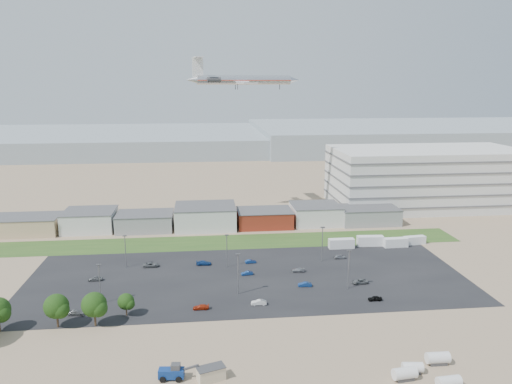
{
  "coord_description": "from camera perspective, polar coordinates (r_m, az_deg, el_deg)",
  "views": [
    {
      "loc": [
        -6.61,
        -108.94,
        52.35
      ],
      "look_at": [
        7.61,
        22.0,
        23.66
      ],
      "focal_mm": 35.0,
      "sensor_mm": 36.0,
      "label": 1
    }
  ],
  "objects": [
    {
      "name": "building_row",
      "position": [
        186.61,
        -9.19,
        -2.89
      ],
      "size": [
        170.0,
        20.0,
        8.0
      ],
      "primitive_type": null,
      "color": "silver",
      "rests_on": "ground"
    },
    {
      "name": "portable_shed",
      "position": [
        95.9,
        -5.17,
        -19.95
      ],
      "size": [
        5.66,
        4.11,
        2.56
      ],
      "primitive_type": null,
      "rotation": [
        0.0,
        0.0,
        0.32
      ],
      "color": "beige",
      "rests_on": "ground"
    },
    {
      "name": "storage_tank_ne",
      "position": [
        105.79,
        20.06,
        -17.36
      ],
      "size": [
        4.42,
        2.28,
        2.63
      ],
      "primitive_type": null,
      "rotation": [
        0.0,
        0.0,
        -0.02
      ],
      "color": "silver",
      "rests_on": "ground"
    },
    {
      "name": "parked_car_5",
      "position": [
        143.95,
        -17.89,
        -9.39
      ],
      "size": [
        3.87,
        1.68,
        1.3
      ],
      "primitive_type": "imported",
      "rotation": [
        0.0,
        0.0,
        -1.53
      ],
      "color": "#595B5E",
      "rests_on": "ground"
    },
    {
      "name": "parked_car_8",
      "position": [
        155.67,
        9.58,
        -7.29
      ],
      "size": [
        3.85,
        1.79,
        1.27
      ],
      "primitive_type": "imported",
      "rotation": [
        0.0,
        0.0,
        1.65
      ],
      "color": "#A5A5AA",
      "rests_on": "ground"
    },
    {
      "name": "parked_car_10",
      "position": [
        125.56,
        -19.79,
        -12.83
      ],
      "size": [
        4.19,
        2.09,
        1.17
      ],
      "primitive_type": "imported",
      "rotation": [
        0.0,
        0.0,
        1.46
      ],
      "color": "#595B5E",
      "rests_on": "ground"
    },
    {
      "name": "parked_car_3",
      "position": [
        121.89,
        -6.31,
        -12.94
      ],
      "size": [
        3.85,
        1.68,
        1.1
      ],
      "primitive_type": "imported",
      "rotation": [
        0.0,
        0.0,
        -1.61
      ],
      "color": "#98250D",
      "rests_on": "ground"
    },
    {
      "name": "lightpole_front_m",
      "position": [
        127.44,
        -2.06,
        -9.36
      ],
      "size": [
        1.26,
        0.53,
        10.72
      ],
      "primitive_type": null,
      "color": "slate",
      "rests_on": "ground"
    },
    {
      "name": "telehandler",
      "position": [
        96.79,
        -9.66,
        -19.58
      ],
      "size": [
        7.52,
        3.12,
        3.05
      ],
      "primitive_type": null,
      "rotation": [
        0.0,
        0.0,
        -0.09
      ],
      "color": "navy",
      "rests_on": "ground"
    },
    {
      "name": "box_trailer_d",
      "position": [
        174.83,
        17.67,
        -5.27
      ],
      "size": [
        7.47,
        3.14,
        2.72
      ],
      "primitive_type": null,
      "rotation": [
        0.0,
        0.0,
        0.12
      ],
      "color": "silver",
      "rests_on": "ground"
    },
    {
      "name": "lightpole_back_m",
      "position": [
        145.8,
        -3.34,
        -6.73
      ],
      "size": [
        1.15,
        0.48,
        9.77
      ],
      "primitive_type": null,
      "color": "slate",
      "rests_on": "ground"
    },
    {
      "name": "storage_tank_se",
      "position": [
        99.35,
        21.17,
        -19.57
      ],
      "size": [
        4.33,
        2.39,
        2.51
      ],
      "primitive_type": null,
      "rotation": [
        0.0,
        0.0,
        0.07
      ],
      "color": "silver",
      "rests_on": "ground"
    },
    {
      "name": "lightpole_back_l",
      "position": [
        150.23,
        -14.69,
        -6.58
      ],
      "size": [
        1.13,
        0.47,
        9.61
      ],
      "primitive_type": null,
      "color": "slate",
      "rests_on": "ground"
    },
    {
      "name": "storage_tank_nw",
      "position": [
        101.74,
        17.46,
        -18.56
      ],
      "size": [
        3.95,
        2.32,
        2.25
      ],
      "primitive_type": null,
      "rotation": [
        0.0,
        0.0,
        -0.12
      ],
      "color": "silver",
      "rests_on": "ground"
    },
    {
      "name": "storage_tank_sw",
      "position": [
        99.27,
        16.63,
        -19.23
      ],
      "size": [
        4.51,
        2.62,
        2.58
      ],
      "primitive_type": null,
      "rotation": [
        0.0,
        0.0,
        0.11
      ],
      "color": "silver",
      "rests_on": "ground"
    },
    {
      "name": "parked_car_6",
      "position": [
        149.21,
        -5.99,
        -8.06
      ],
      "size": [
        4.43,
        1.85,
        1.28
      ],
      "primitive_type": "imported",
      "rotation": [
        0.0,
        0.0,
        1.56
      ],
      "color": "navy",
      "rests_on": "ground"
    },
    {
      "name": "ground",
      "position": [
        121.05,
        -2.52,
        -13.35
      ],
      "size": [
        700.0,
        700.0,
        0.0
      ],
      "primitive_type": "plane",
      "color": "#917A5C",
      "rests_on": "ground"
    },
    {
      "name": "airliner",
      "position": [
        199.53,
        -1.36,
        12.7
      ],
      "size": [
        49.39,
        37.08,
        13.45
      ],
      "primitive_type": null,
      "rotation": [
        0.0,
        0.0,
        0.14
      ],
      "color": "silver"
    },
    {
      "name": "box_trailer_a",
      "position": [
        165.08,
        9.73,
        -5.82
      ],
      "size": [
        8.29,
        2.67,
        3.1
      ],
      "primitive_type": null,
      "rotation": [
        0.0,
        0.0,
        0.01
      ],
      "color": "silver",
      "rests_on": "ground"
    },
    {
      "name": "parking_lot",
      "position": [
        139.64,
        -0.99,
        -9.73
      ],
      "size": [
        120.0,
        50.0,
        0.01
      ],
      "primitive_type": "cube",
      "color": "black",
      "rests_on": "ground"
    },
    {
      "name": "parked_car_9",
      "position": [
        150.1,
        -11.9,
        -8.14
      ],
      "size": [
        4.7,
        2.32,
        1.28
      ],
      "primitive_type": "imported",
      "rotation": [
        0.0,
        0.0,
        1.61
      ],
      "color": "#595B5E",
      "rests_on": "ground"
    },
    {
      "name": "lightpole_back_r",
      "position": [
        151.48,
        7.58,
        -5.92
      ],
      "size": [
        1.25,
        0.52,
        10.62
      ],
      "primitive_type": null,
      "color": "slate",
      "rests_on": "ground"
    },
    {
      "name": "lightpole_front_l",
      "position": [
        128.26,
        -17.41,
        -9.98
      ],
      "size": [
        1.17,
        0.49,
        9.96
      ],
      "primitive_type": null,
      "color": "slate",
      "rests_on": "ground"
    },
    {
      "name": "parked_car_1",
      "position": [
        134.19,
        5.6,
        -10.46
      ],
      "size": [
        3.71,
        1.55,
        1.19
      ],
      "primitive_type": "imported",
      "rotation": [
        0.0,
        0.0,
        -1.65
      ],
      "color": "navy",
      "rests_on": "ground"
    },
    {
      "name": "parked_car_7",
      "position": [
        141.07,
        -1.02,
        -9.26
      ],
      "size": [
        3.43,
        1.59,
        1.09
      ],
      "primitive_type": "imported",
      "rotation": [
        0.0,
        0.0,
        -1.43
      ],
      "color": "navy",
      "rests_on": "ground"
    },
    {
      "name": "hills_backdrop",
      "position": [
        429.17,
        0.08,
        5.88
      ],
      "size": [
        700.0,
        200.0,
        9.0
      ],
      "primitive_type": null,
      "color": "gray",
      "rests_on": "ground"
    },
    {
      "name": "tree_right",
      "position": [
        117.58,
        -18.0,
        -12.42
      ],
      "size": [
        5.88,
        5.88,
        8.82
      ],
      "primitive_type": null,
      "color": "black",
      "rests_on": "ground"
    },
    {
      "name": "parked_car_2",
      "position": [
        128.95,
        13.44,
        -11.74
      ],
      "size": [
        3.47,
        1.51,
        1.17
      ],
      "primitive_type": "imported",
      "rotation": [
        0.0,
        0.0,
        -1.61
      ],
      "color": "black",
      "rests_on": "ground"
    },
    {
      "name": "parked_car_11",
      "position": [
        149.85,
        -0.62,
        -7.94
      ],
      "size": [
        3.41,
        1.57,
        1.08
      ],
      "primitive_type": "imported",
      "rotation": [
        0.0,
        0.0,
        1.7
      ],
      "color": "navy",
      "rests_on": "ground"
    },
    {
      "name": "tree_near",
      "position": [
        120.95,
        -14.64,
        -12.2
      ],
      "size": [
        4.05,
        4.05,
        6.07
      ],
      "primitive_type": null,
      "color": "black",
      "rests_on": "ground"
    },
    {
      "name": "lightpole_front_r",
      "position": [
        132.83,
        10.54,
        -8.69
      ],
      "size": [
        1.24,
        0.52,
        10.53
      ],
      "primitive_type": null,
      "color": "slate",
      "rests_on": "ground"
    },
    {
      "name": "grass_strip",
      "position": [
        169.37,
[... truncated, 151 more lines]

